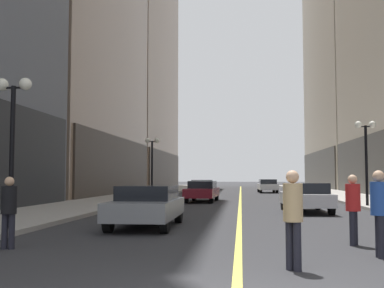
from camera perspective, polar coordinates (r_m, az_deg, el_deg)
The scene contains 17 objects.
ground_plane at distance 40.66m, azimuth 5.88°, elevation -6.19°, with size 200.00×200.00×0.00m, color #2D2D30.
sidewalk_left at distance 41.50m, azimuth -5.65°, elevation -6.04°, with size 4.50×78.00×0.15m, color #9E9991.
sidewalk_right at distance 41.47m, azimuth 17.42°, elevation -5.88°, with size 4.50×78.00×0.15m, color #9E9991.
lane_centre_stripe at distance 40.66m, azimuth 5.88°, elevation -6.18°, with size 0.16×70.00×0.01m, color #E5D64C.
building_left_far at distance 71.91m, azimuth -8.15°, elevation 15.76°, with size 12.47×26.00×51.77m.
car_grey at distance 15.18m, azimuth -5.43°, elevation -7.29°, with size 1.89×4.42×1.32m.
car_silver at distance 21.84m, azimuth 13.60°, elevation -6.17°, with size 1.96×4.57×1.32m.
car_maroon at distance 30.10m, azimuth 1.26°, elevation -5.63°, with size 1.97×4.86×1.32m.
car_navy at distance 37.97m, azimuth 1.25°, elevation -5.29°, with size 1.95×4.06×1.32m.
car_white at distance 47.16m, azimuth 9.13°, elevation -4.97°, with size 1.92×4.29×1.32m.
pedestrian_in_red_jacket at distance 11.75m, azimuth 18.92°, elevation -6.91°, with size 0.47×0.47×1.65m.
pedestrian_in_black_coat at distance 11.35m, azimuth -21.31°, elevation -7.12°, with size 0.36×0.36×1.61m.
pedestrian_in_tan_trench at distance 8.39m, azimuth 12.13°, elevation -8.02°, with size 0.48×0.48×1.72m.
pedestrian_in_blue_hoodie at distance 10.15m, azimuth 21.73°, elevation -7.06°, with size 0.35×0.35×1.73m.
street_lamp_left_near at distance 14.37m, azimuth -20.87°, elevation 2.89°, with size 1.06×0.36×4.43m.
street_lamp_left_far at distance 34.55m, azimuth -4.85°, elevation -1.19°, with size 1.06×0.36×4.43m.
street_lamp_right_mid at distance 25.50m, azimuth 20.31°, elevation 0.00°, with size 1.06×0.36×4.43m.
Camera 1 is at (0.07, -5.63, 1.61)m, focal length 44.04 mm.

